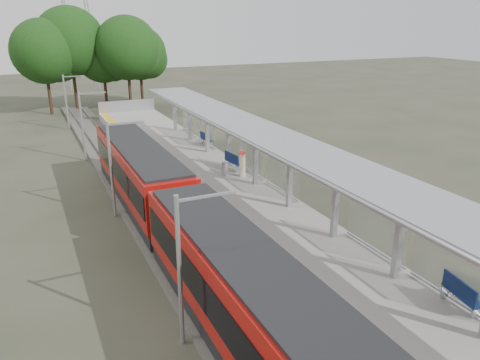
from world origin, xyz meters
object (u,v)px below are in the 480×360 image
litter_bin (225,169)px  bench_near (461,293)px  info_pillar_far (242,165)px  bench_mid (233,161)px  bench_far (206,139)px  train (177,215)px

litter_bin → bench_near: bearing=-84.4°
info_pillar_far → litter_bin: info_pillar_far is taller
bench_near → info_pillar_far: 16.21m
bench_mid → bench_far: size_ratio=1.15×
bench_mid → bench_far: (0.64, 6.75, -0.07)m
bench_far → litter_bin: bench_far is taller
train → bench_mid: size_ratio=16.02×
bench_mid → bench_far: bearing=77.2°
train → bench_far: train is taller
bench_far → info_pillar_far: info_pillar_far is taller
train → info_pillar_far: bearing=46.0°
train → bench_mid: (6.45, 8.16, -0.45)m
bench_near → bench_mid: bench_mid is taller
train → bench_near: size_ratio=16.08×
train → info_pillar_far: train is taller
bench_far → info_pillar_far: (-0.68, -8.26, 0.19)m
bench_mid → litter_bin: bench_mid is taller
bench_near → info_pillar_far: bearing=103.1°
bench_near → bench_mid: size_ratio=1.00×
train → bench_mid: bearing=51.7°
bench_near → bench_far: size_ratio=1.15×
litter_bin → bench_mid: bearing=44.5°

